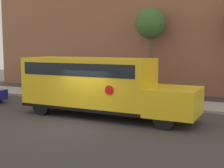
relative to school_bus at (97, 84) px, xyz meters
The scene contains 5 objects.
ground_plane 2.43m from the school_bus, 89.24° to the right, with size 60.00×60.00×0.00m, color #3A3838.
sidewalk_strip 5.08m from the school_bus, 89.73° to the left, with size 44.00×3.00×0.15m.
building_backdrop 11.97m from the school_bus, 89.89° to the left, with size 32.00×4.00×11.34m.
school_bus is the anchor object (origin of this frame).
tree_far_sidewalk 8.79m from the school_bus, 89.19° to the left, with size 2.31×2.31×6.54m.
Camera 1 is at (7.86, -12.51, 3.67)m, focal length 50.00 mm.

